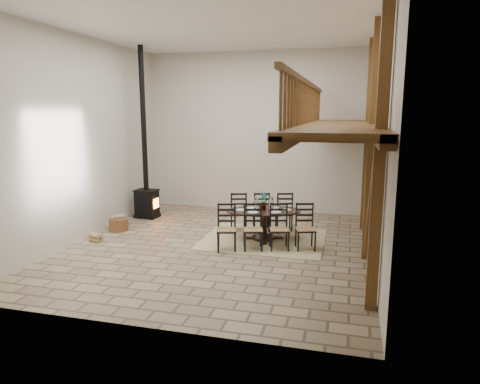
% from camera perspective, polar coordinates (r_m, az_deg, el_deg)
% --- Properties ---
extents(ground, '(8.00, 8.00, 0.00)m').
position_cam_1_polar(ground, '(10.30, -2.86, -7.20)').
color(ground, '#9C8768').
rests_on(ground, ground).
extents(room_shell, '(7.02, 8.02, 5.01)m').
position_cam_1_polar(room_shell, '(9.51, 3.92, 9.77)').
color(room_shell, beige).
rests_on(room_shell, ground).
extents(rug, '(3.00, 2.50, 0.02)m').
position_cam_1_polar(rug, '(10.81, 3.14, -6.29)').
color(rug, tan).
rests_on(rug, ground).
extents(dining_table, '(2.44, 2.50, 1.18)m').
position_cam_1_polar(dining_table, '(10.62, 3.19, -4.46)').
color(dining_table, black).
rests_on(dining_table, ground).
extents(wood_stove, '(0.69, 0.55, 5.00)m').
position_cam_1_polar(wood_stove, '(13.04, -12.43, 1.48)').
color(wood_stove, black).
rests_on(wood_stove, ground).
extents(log_basket, '(0.51, 0.51, 0.42)m').
position_cam_1_polar(log_basket, '(11.99, -15.89, -4.10)').
color(log_basket, brown).
rests_on(log_basket, ground).
extents(log_stack, '(0.34, 0.27, 0.21)m').
position_cam_1_polar(log_stack, '(11.16, -18.66, -5.79)').
color(log_stack, tan).
rests_on(log_stack, ground).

